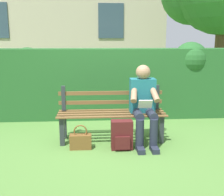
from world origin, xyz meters
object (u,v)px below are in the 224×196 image
object	(u,v)px
handbag	(81,141)
person_seated	(144,102)
park_bench	(111,114)
backpack	(122,135)

from	to	relation	value
handbag	person_seated	bearing A→B (deg)	-167.70
park_bench	person_seated	bearing A→B (deg)	161.50
park_bench	person_seated	xyz separation A→B (m)	(-0.48, 0.16, 0.21)
park_bench	person_seated	distance (m)	0.54
handbag	backpack	bearing A→B (deg)	176.00
person_seated	backpack	bearing A→B (deg)	35.13
person_seated	handbag	bearing A→B (deg)	12.30
person_seated	handbag	world-z (taller)	person_seated
backpack	handbag	world-z (taller)	backpack
park_bench	handbag	bearing A→B (deg)	37.92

